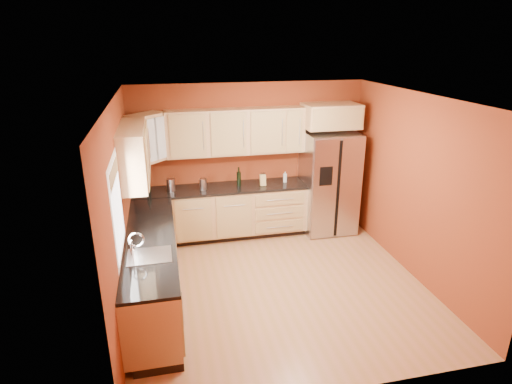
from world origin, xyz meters
TOP-DOWN VIEW (x-y plane):
  - floor at (0.00, 0.00)m, footprint 4.00×4.00m
  - ceiling at (0.00, 0.00)m, footprint 4.00×4.00m
  - wall_back at (0.00, 2.00)m, footprint 4.00×0.04m
  - wall_front at (0.00, -2.00)m, footprint 4.00×0.04m
  - wall_left at (-2.00, 0.00)m, footprint 0.04×4.00m
  - wall_right at (2.00, 0.00)m, footprint 0.04×4.00m
  - base_cabinets_back at (-0.55, 1.70)m, footprint 2.90×0.60m
  - base_cabinets_left at (-1.70, 0.00)m, footprint 0.60×2.80m
  - countertop_back at (-0.55, 1.69)m, footprint 2.90×0.62m
  - countertop_left at (-1.69, 0.00)m, footprint 0.62×2.80m
  - upper_cabinets_back at (-0.25, 1.83)m, footprint 2.30×0.33m
  - upper_cabinets_left at (-1.83, 0.72)m, footprint 0.33×1.35m
  - corner_upper_cabinet at (-1.67, 1.67)m, footprint 0.67×0.67m
  - over_fridge_cabinet at (1.35, 1.70)m, footprint 0.92×0.60m
  - refrigerator at (1.35, 1.62)m, footprint 0.90×0.75m
  - window at (-1.98, -0.50)m, footprint 0.03×0.90m
  - sink_faucet at (-1.69, -0.50)m, footprint 0.50×0.42m
  - canister_left at (-0.85, 1.64)m, footprint 0.13×0.13m
  - canister_right at (-1.37, 1.68)m, footprint 0.13×0.13m
  - wine_bottle_a at (-1.73, 1.75)m, footprint 0.09×0.09m
  - wine_bottle_b at (-0.24, 1.71)m, footprint 0.09×0.09m
  - knife_block at (0.16, 1.63)m, footprint 0.10×0.09m
  - soap_dispenser at (0.58, 1.72)m, footprint 0.07×0.07m

SIDE VIEW (x-z plane):
  - floor at x=0.00m, z-range 0.00..0.00m
  - base_cabinets_back at x=-0.55m, z-range 0.00..0.88m
  - base_cabinets_left at x=-1.70m, z-range 0.00..0.88m
  - refrigerator at x=1.35m, z-range 0.00..1.78m
  - countertop_back at x=-0.55m, z-range 0.88..0.92m
  - countertop_left at x=-1.69m, z-range 0.88..0.92m
  - soap_dispenser at x=0.58m, z-range 0.92..1.11m
  - canister_left at x=-0.85m, z-range 0.92..1.11m
  - knife_block at x=0.16m, z-range 0.92..1.11m
  - canister_right at x=-1.37m, z-range 0.92..1.13m
  - sink_faucet at x=-1.69m, z-range 0.92..1.22m
  - wine_bottle_a at x=-1.73m, z-range 0.92..1.23m
  - wine_bottle_b at x=-0.24m, z-range 0.92..1.25m
  - wall_back at x=0.00m, z-range 0.00..2.60m
  - wall_front at x=0.00m, z-range 0.00..2.60m
  - wall_left at x=-2.00m, z-range 0.00..2.60m
  - wall_right at x=2.00m, z-range 0.00..2.60m
  - window at x=-1.98m, z-range 1.05..2.05m
  - upper_cabinets_back at x=-0.25m, z-range 1.45..2.20m
  - upper_cabinets_left at x=-1.83m, z-range 1.45..2.20m
  - corner_upper_cabinet at x=-1.67m, z-range 1.45..2.20m
  - over_fridge_cabinet at x=1.35m, z-range 1.85..2.25m
  - ceiling at x=0.00m, z-range 2.60..2.60m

